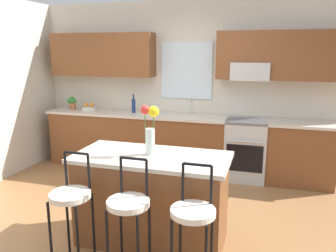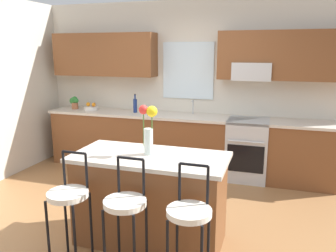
# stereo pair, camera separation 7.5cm
# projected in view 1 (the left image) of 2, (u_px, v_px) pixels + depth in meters

# --- Properties ---
(ground_plane) EXTENTS (14.00, 14.00, 0.00)m
(ground_plane) POSITION_uv_depth(u_px,v_px,m) (145.00, 218.00, 3.96)
(ground_plane) COLOR olive
(back_wall_assembly) EXTENTS (5.60, 0.50, 2.70)m
(back_wall_assembly) POSITION_uv_depth(u_px,v_px,m) (187.00, 76.00, 5.48)
(back_wall_assembly) COLOR beige
(back_wall_assembly) RESTS_ON ground
(counter_run) EXTENTS (4.56, 0.64, 0.92)m
(counter_run) POSITION_uv_depth(u_px,v_px,m) (181.00, 143.00, 5.45)
(counter_run) COLOR brown
(counter_run) RESTS_ON ground
(sink_faucet) EXTENTS (0.02, 0.13, 0.23)m
(sink_faucet) POSITION_uv_depth(u_px,v_px,m) (191.00, 105.00, 5.42)
(sink_faucet) COLOR #B7BABC
(sink_faucet) RESTS_ON counter_run
(oven_range) EXTENTS (0.60, 0.64, 0.92)m
(oven_range) POSITION_uv_depth(u_px,v_px,m) (246.00, 149.00, 5.15)
(oven_range) COLOR #B7BABC
(oven_range) RESTS_ON ground
(kitchen_island) EXTENTS (1.52, 0.74, 0.92)m
(kitchen_island) POSITION_uv_depth(u_px,v_px,m) (152.00, 199.00, 3.41)
(kitchen_island) COLOR brown
(kitchen_island) RESTS_ON ground
(bar_stool_near) EXTENTS (0.36, 0.36, 1.04)m
(bar_stool_near) POSITION_uv_depth(u_px,v_px,m) (71.00, 200.00, 2.98)
(bar_stool_near) COLOR black
(bar_stool_near) RESTS_ON ground
(bar_stool_middle) EXTENTS (0.36, 0.36, 1.04)m
(bar_stool_middle) POSITION_uv_depth(u_px,v_px,m) (129.00, 208.00, 2.83)
(bar_stool_middle) COLOR black
(bar_stool_middle) RESTS_ON ground
(bar_stool_far) EXTENTS (0.36, 0.36, 1.04)m
(bar_stool_far) POSITION_uv_depth(u_px,v_px,m) (193.00, 217.00, 2.67)
(bar_stool_far) COLOR black
(bar_stool_far) RESTS_ON ground
(flower_vase) EXTENTS (0.18, 0.11, 0.49)m
(flower_vase) POSITION_uv_depth(u_px,v_px,m) (150.00, 127.00, 3.29)
(flower_vase) COLOR silver
(flower_vase) RESTS_ON kitchen_island
(fruit_bowl_oranges) EXTENTS (0.24, 0.24, 0.13)m
(fruit_bowl_oranges) POSITION_uv_depth(u_px,v_px,m) (89.00, 108.00, 5.80)
(fruit_bowl_oranges) COLOR silver
(fruit_bowl_oranges) RESTS_ON counter_run
(bottle_olive_oil) EXTENTS (0.06, 0.06, 0.31)m
(bottle_olive_oil) POSITION_uv_depth(u_px,v_px,m) (134.00, 105.00, 5.55)
(bottle_olive_oil) COLOR navy
(bottle_olive_oil) RESTS_ON counter_run
(potted_plant_small) EXTENTS (0.18, 0.12, 0.22)m
(potted_plant_small) POSITION_uv_depth(u_px,v_px,m) (72.00, 102.00, 5.88)
(potted_plant_small) COLOR #9E5B3D
(potted_plant_small) RESTS_ON counter_run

